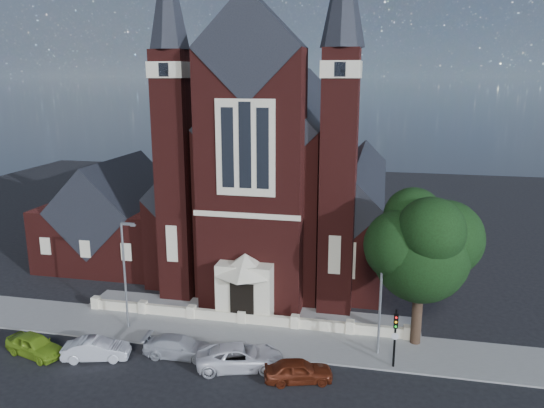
{
  "coord_description": "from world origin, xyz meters",
  "views": [
    {
      "loc": [
        9.81,
        -28.69,
        18.02
      ],
      "look_at": [
        1.09,
        12.0,
        7.98
      ],
      "focal_mm": 35.0,
      "sensor_mm": 36.0,
      "label": 1
    }
  ],
  "objects_px": {
    "car_silver_a": "(96,349)",
    "car_silver_b": "(179,347)",
    "car_lime_van": "(35,345)",
    "car_dark_red": "(298,371)",
    "street_lamp_right": "(382,290)",
    "street_tree": "(423,250)",
    "traffic_signal": "(395,331)",
    "car_white_suv": "(240,357)",
    "church": "(284,177)",
    "parish_hall": "(117,220)",
    "street_lamp_left": "(125,269)"
  },
  "relations": [
    {
      "from": "street_tree",
      "to": "car_dark_red",
      "type": "distance_m",
      "value": 11.27
    },
    {
      "from": "street_lamp_left",
      "to": "car_dark_red",
      "type": "xyz_separation_m",
      "value": [
        13.25,
        -4.23,
        -3.89
      ]
    },
    {
      "from": "traffic_signal",
      "to": "car_lime_van",
      "type": "height_order",
      "value": "traffic_signal"
    },
    {
      "from": "parish_hall",
      "to": "car_lime_van",
      "type": "distance_m",
      "value": 19.49
    },
    {
      "from": "car_white_suv",
      "to": "traffic_signal",
      "type": "bearing_deg",
      "value": -94.89
    },
    {
      "from": "parish_hall",
      "to": "traffic_signal",
      "type": "relative_size",
      "value": 3.05
    },
    {
      "from": "church",
      "to": "street_tree",
      "type": "xyz_separation_m",
      "value": [
        12.6,
        -17.23,
        -1.23
      ]
    },
    {
      "from": "street_lamp_right",
      "to": "car_silver_b",
      "type": "xyz_separation_m",
      "value": [
        -12.92,
        -2.97,
        -3.91
      ]
    },
    {
      "from": "traffic_signal",
      "to": "car_lime_van",
      "type": "xyz_separation_m",
      "value": [
        -23.23,
        -3.26,
        -1.85
      ]
    },
    {
      "from": "car_silver_a",
      "to": "car_silver_b",
      "type": "distance_m",
      "value": 5.35
    },
    {
      "from": "church",
      "to": "car_dark_red",
      "type": "xyz_separation_m",
      "value": [
        5.34,
        -23.17,
        -7.48
      ]
    },
    {
      "from": "church",
      "to": "street_lamp_left",
      "type": "height_order",
      "value": "church"
    },
    {
      "from": "street_tree",
      "to": "car_white_suv",
      "type": "relative_size",
      "value": 1.95
    },
    {
      "from": "street_lamp_right",
      "to": "car_lime_van",
      "type": "relative_size",
      "value": 1.89
    },
    {
      "from": "car_lime_van",
      "to": "car_white_suv",
      "type": "height_order",
      "value": "car_white_suv"
    },
    {
      "from": "car_lime_van",
      "to": "car_dark_red",
      "type": "xyz_separation_m",
      "value": [
        17.58,
        0.61,
        -0.02
      ]
    },
    {
      "from": "car_silver_a",
      "to": "car_dark_red",
      "type": "height_order",
      "value": "car_dark_red"
    },
    {
      "from": "church",
      "to": "street_tree",
      "type": "bearing_deg",
      "value": -53.83
    },
    {
      "from": "street_lamp_right",
      "to": "car_dark_red",
      "type": "distance_m",
      "value": 7.45
    },
    {
      "from": "traffic_signal",
      "to": "car_silver_b",
      "type": "distance_m",
      "value": 14.03
    },
    {
      "from": "parish_hall",
      "to": "car_silver_a",
      "type": "relative_size",
      "value": 2.87
    },
    {
      "from": "car_dark_red",
      "to": "car_silver_a",
      "type": "bearing_deg",
      "value": 74.86
    },
    {
      "from": "street_tree",
      "to": "car_dark_red",
      "type": "bearing_deg",
      "value": -140.7
    },
    {
      "from": "car_lime_van",
      "to": "car_dark_red",
      "type": "relative_size",
      "value": 1.03
    },
    {
      "from": "car_lime_van",
      "to": "car_white_suv",
      "type": "bearing_deg",
      "value": -68.08
    },
    {
      "from": "church",
      "to": "car_white_suv",
      "type": "xyz_separation_m",
      "value": [
        1.47,
        -22.42,
        -7.42
      ]
    },
    {
      "from": "street_lamp_left",
      "to": "car_white_suv",
      "type": "bearing_deg",
      "value": -20.36
    },
    {
      "from": "church",
      "to": "parish_hall",
      "type": "relative_size",
      "value": 2.86
    },
    {
      "from": "street_tree",
      "to": "car_lime_van",
      "type": "height_order",
      "value": "street_tree"
    },
    {
      "from": "street_tree",
      "to": "traffic_signal",
      "type": "relative_size",
      "value": 2.67
    },
    {
      "from": "car_silver_b",
      "to": "car_white_suv",
      "type": "distance_m",
      "value": 4.34
    },
    {
      "from": "street_lamp_left",
      "to": "car_white_suv",
      "type": "distance_m",
      "value": 10.72
    },
    {
      "from": "car_lime_van",
      "to": "car_silver_b",
      "type": "distance_m",
      "value": 9.58
    },
    {
      "from": "parish_hall",
      "to": "car_dark_red",
      "type": "relative_size",
      "value": 2.93
    },
    {
      "from": "car_white_suv",
      "to": "car_silver_a",
      "type": "bearing_deg",
      "value": 79.55
    },
    {
      "from": "car_silver_a",
      "to": "car_white_suv",
      "type": "relative_size",
      "value": 0.78
    },
    {
      "from": "car_lime_van",
      "to": "street_tree",
      "type": "bearing_deg",
      "value": -58.97
    },
    {
      "from": "parish_hall",
      "to": "traffic_signal",
      "type": "distance_m",
      "value": 31.2
    },
    {
      "from": "car_silver_b",
      "to": "car_lime_van",
      "type": "bearing_deg",
      "value": 99.19
    },
    {
      "from": "street_lamp_right",
      "to": "traffic_signal",
      "type": "bearing_deg",
      "value": -59.99
    },
    {
      "from": "traffic_signal",
      "to": "car_silver_b",
      "type": "bearing_deg",
      "value": -174.26
    },
    {
      "from": "traffic_signal",
      "to": "car_silver_a",
      "type": "bearing_deg",
      "value": -171.43
    },
    {
      "from": "church",
      "to": "parish_hall",
      "type": "xyz_separation_m",
      "value": [
        -16.0,
        -4.94,
        -4.17
      ]
    },
    {
      "from": "church",
      "to": "car_dark_red",
      "type": "distance_m",
      "value": 24.93
    },
    {
      "from": "street_lamp_right",
      "to": "car_silver_b",
      "type": "height_order",
      "value": "street_lamp_right"
    },
    {
      "from": "street_lamp_right",
      "to": "car_white_suv",
      "type": "bearing_deg",
      "value": -158.01
    },
    {
      "from": "car_dark_red",
      "to": "car_silver_b",
      "type": "bearing_deg",
      "value": 65.2
    },
    {
      "from": "street_tree",
      "to": "traffic_signal",
      "type": "height_order",
      "value": "street_tree"
    },
    {
      "from": "car_silver_a",
      "to": "car_dark_red",
      "type": "relative_size",
      "value": 1.02
    },
    {
      "from": "street_tree",
      "to": "car_dark_red",
      "type": "height_order",
      "value": "street_tree"
    }
  ]
}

